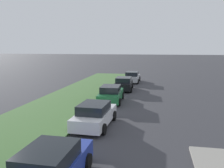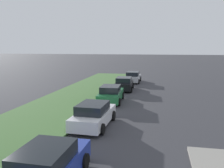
% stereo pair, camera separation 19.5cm
% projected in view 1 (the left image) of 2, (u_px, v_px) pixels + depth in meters
% --- Properties ---
extents(grass_median, '(60.00, 6.00, 0.12)m').
position_uv_depth(grass_median, '(13.00, 134.00, 13.14)').
color(grass_median, '#477238').
rests_on(grass_median, ground).
extents(parked_car_blue, '(4.32, 2.05, 1.47)m').
position_uv_depth(parked_car_blue, '(50.00, 167.00, 8.25)').
color(parked_car_blue, '#23389E').
rests_on(parked_car_blue, ground).
extents(parked_car_white, '(4.36, 2.13, 1.47)m').
position_uv_depth(parked_car_white, '(95.00, 115.00, 14.57)').
color(parked_car_white, silver).
rests_on(parked_car_white, ground).
extents(parked_car_green, '(4.39, 2.19, 1.47)m').
position_uv_depth(parked_car_green, '(111.00, 94.00, 20.99)').
color(parked_car_green, '#1E6B38').
rests_on(parked_car_green, ground).
extents(parked_car_black, '(4.38, 2.18, 1.47)m').
position_uv_depth(parked_car_black, '(124.00, 84.00, 26.76)').
color(parked_car_black, black).
rests_on(parked_car_black, ground).
extents(parked_car_silver, '(4.31, 2.04, 1.47)m').
position_uv_depth(parked_car_silver, '(132.00, 77.00, 32.67)').
color(parked_car_silver, '#B2B5BA').
rests_on(parked_car_silver, ground).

